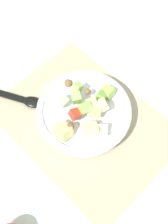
# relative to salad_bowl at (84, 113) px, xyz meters

# --- Properties ---
(ground_plane) EXTENTS (2.40, 2.40, 0.00)m
(ground_plane) POSITION_rel_salad_bowl_xyz_m (-0.01, 0.01, -0.04)
(ground_plane) COLOR silver
(placemat) EXTENTS (0.48, 0.36, 0.01)m
(placemat) POSITION_rel_salad_bowl_xyz_m (-0.01, 0.01, -0.04)
(placemat) COLOR tan
(placemat) RESTS_ON ground_plane
(salad_bowl) EXTENTS (0.26, 0.26, 0.11)m
(salad_bowl) POSITION_rel_salad_bowl_xyz_m (0.00, 0.00, 0.00)
(salad_bowl) COLOR white
(salad_bowl) RESTS_ON placemat
(serving_spoon) EXTENTS (0.21, 0.12, 0.01)m
(serving_spoon) POSITION_rel_salad_bowl_xyz_m (0.18, 0.09, -0.03)
(serving_spoon) COLOR black
(serving_spoon) RESTS_ON placemat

